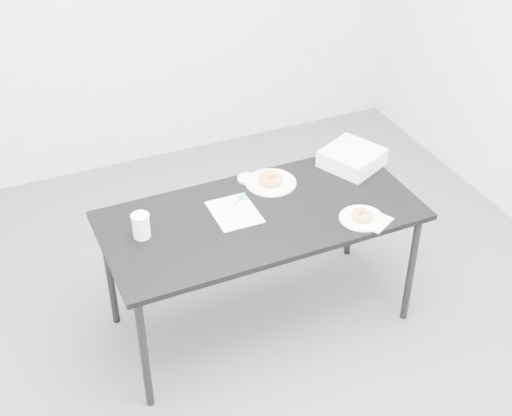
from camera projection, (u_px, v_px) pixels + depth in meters
name	position (u px, v px, depth m)	size (l,w,h in m)	color
floor	(240.00, 355.00, 3.51)	(4.00, 4.00, 0.00)	#4C4C51
table	(261.00, 222.00, 3.36)	(1.50, 0.71, 0.68)	black
scorecard	(234.00, 212.00, 3.34)	(0.21, 0.26, 0.00)	white
logo_patch	(243.00, 198.00, 3.43)	(0.04, 0.04, 0.00)	green
pen	(240.00, 199.00, 3.41)	(0.01, 0.01, 0.12)	#0D9287
napkin	(372.00, 220.00, 3.28)	(0.15, 0.15, 0.00)	white
plate_near	(362.00, 218.00, 3.29)	(0.21, 0.21, 0.01)	white
donut_near	(362.00, 215.00, 3.27)	(0.10, 0.10, 0.03)	#CA7B40
plate_far	(271.00, 183.00, 3.53)	(0.25, 0.25, 0.01)	white
donut_far	(271.00, 179.00, 3.52)	(0.12, 0.12, 0.04)	#CA7B40
coffee_cup	(141.00, 226.00, 3.15)	(0.08, 0.08, 0.12)	white
cup_lid	(247.00, 179.00, 3.56)	(0.10, 0.10, 0.01)	white
bakery_box	(352.00, 158.00, 3.65)	(0.27, 0.27, 0.09)	white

